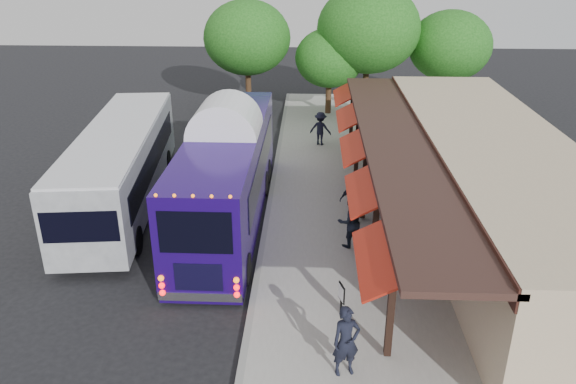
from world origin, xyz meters
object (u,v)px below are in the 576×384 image
(ped_b, at_px, (350,222))
(city_bus, at_px, (122,163))
(coach_bus, at_px, (227,170))
(ped_a, at_px, (346,341))
(ped_d, at_px, (320,128))
(sign_board, at_px, (341,294))
(ped_c, at_px, (354,200))

(ped_b, bearing_deg, city_bus, -37.62)
(coach_bus, distance_m, city_bus, 4.71)
(city_bus, xyz_separation_m, ped_a, (8.63, -10.00, -0.70))
(ped_a, relative_size, ped_d, 1.08)
(sign_board, bearing_deg, ped_c, 65.41)
(ped_a, distance_m, sign_board, 2.46)
(city_bus, height_order, ped_b, city_bus)
(ped_d, relative_size, sign_board, 1.80)
(ped_a, distance_m, ped_b, 6.50)
(ped_d, bearing_deg, ped_a, 105.69)
(city_bus, relative_size, sign_board, 12.51)
(ped_a, height_order, ped_b, ped_a)
(ped_a, height_order, sign_board, ped_a)
(coach_bus, bearing_deg, ped_d, 67.56)
(coach_bus, height_order, ped_d, coach_bus)
(ped_c, bearing_deg, ped_d, -79.68)
(coach_bus, height_order, ped_c, coach_bus)
(city_bus, bearing_deg, sign_board, -47.20)
(city_bus, distance_m, ped_a, 13.23)
(ped_b, relative_size, ped_c, 1.01)
(ped_a, xyz_separation_m, sign_board, (0.01, 2.44, -0.29))
(ped_a, xyz_separation_m, ped_b, (0.49, 6.48, -0.00))
(ped_a, xyz_separation_m, ped_d, (-0.43, 17.51, -0.07))
(ped_a, distance_m, ped_c, 8.34)
(ped_a, height_order, ped_c, ped_a)
(ped_b, height_order, ped_c, ped_b)
(coach_bus, xyz_separation_m, ped_d, (3.68, 8.78, -1.05))
(coach_bus, height_order, ped_a, coach_bus)
(city_bus, bearing_deg, coach_bus, -21.64)
(ped_b, relative_size, ped_d, 1.07)
(city_bus, xyz_separation_m, sign_board, (8.64, -7.56, -0.98))
(city_bus, height_order, ped_a, city_bus)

